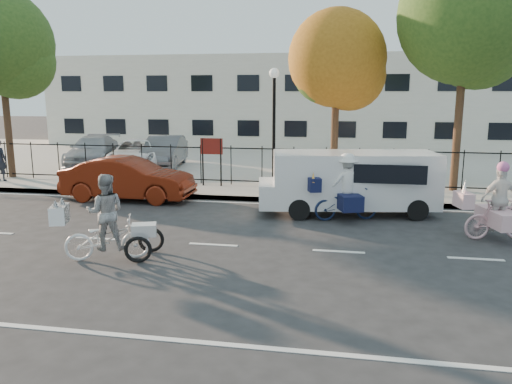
% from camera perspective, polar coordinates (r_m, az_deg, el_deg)
% --- Properties ---
extents(ground, '(120.00, 120.00, 0.00)m').
position_cam_1_polar(ground, '(12.18, -4.90, -6.04)').
color(ground, '#333334').
extents(road_markings, '(60.00, 9.52, 0.01)m').
position_cam_1_polar(road_markings, '(12.18, -4.90, -6.02)').
color(road_markings, silver).
rests_on(road_markings, ground).
extents(curb, '(60.00, 0.10, 0.15)m').
position_cam_1_polar(curb, '(16.93, -0.51, -0.79)').
color(curb, '#A8A399').
rests_on(curb, ground).
extents(sidewalk, '(60.00, 2.20, 0.15)m').
position_cam_1_polar(sidewalk, '(17.94, 0.11, -0.10)').
color(sidewalk, '#A8A399').
rests_on(sidewalk, ground).
extents(parking_lot, '(60.00, 15.60, 0.15)m').
position_cam_1_polar(parking_lot, '(26.64, 3.44, 3.63)').
color(parking_lot, '#A8A399').
rests_on(parking_lot, ground).
extents(iron_fence, '(58.00, 0.06, 1.50)m').
position_cam_1_polar(iron_fence, '(18.87, 0.69, 3.01)').
color(iron_fence, black).
rests_on(iron_fence, sidewalk).
extents(building, '(34.00, 10.00, 6.00)m').
position_cam_1_polar(building, '(36.36, 5.37, 10.27)').
color(building, silver).
rests_on(building, ground).
extents(lamppost, '(0.36, 0.36, 4.33)m').
position_cam_1_polar(lamppost, '(18.21, 2.07, 9.69)').
color(lamppost, black).
rests_on(lamppost, sidewalk).
extents(street_sign, '(0.85, 0.06, 1.80)m').
position_cam_1_polar(street_sign, '(18.81, -5.09, 4.52)').
color(street_sign, black).
rests_on(street_sign, sidewalk).
extents(zebra_trike, '(2.22, 1.42, 1.91)m').
position_cam_1_polar(zebra_trike, '(11.39, -16.68, -3.86)').
color(zebra_trike, white).
rests_on(zebra_trike, ground).
extents(unicorn_bike, '(2.01, 1.43, 1.98)m').
position_cam_1_polar(unicorn_bike, '(13.76, 25.89, -1.98)').
color(unicorn_bike, beige).
rests_on(unicorn_bike, ground).
extents(bull_bike, '(2.15, 1.52, 1.94)m').
position_cam_1_polar(bull_bike, '(14.51, 10.17, -0.19)').
color(bull_bike, '#101B38').
rests_on(bull_bike, ground).
extents(white_van, '(5.51, 2.53, 1.87)m').
position_cam_1_polar(white_van, '(15.27, 10.77, 1.35)').
color(white_van, white).
rests_on(white_van, ground).
extents(red_sedan, '(4.44, 1.57, 1.46)m').
position_cam_1_polar(red_sedan, '(17.55, -14.39, 1.46)').
color(red_sedan, '#611A0B').
rests_on(red_sedan, ground).
extents(lot_car_a, '(2.99, 5.09, 1.39)m').
position_cam_1_polar(lot_car_a, '(25.54, -18.08, 4.50)').
color(lot_car_a, '#9A9CA1').
rests_on(lot_car_a, parking_lot).
extents(lot_car_b, '(3.55, 5.29, 1.35)m').
position_cam_1_polar(lot_car_b, '(23.89, -13.50, 4.26)').
color(lot_car_b, white).
rests_on(lot_car_b, parking_lot).
extents(lot_car_c, '(2.20, 4.60, 1.46)m').
position_cam_1_polar(lot_car_c, '(24.09, -10.40, 4.58)').
color(lot_car_c, '#53575B').
rests_on(lot_car_c, parking_lot).
extents(tree_west, '(4.18, 4.18, 7.66)m').
position_cam_1_polar(tree_west, '(23.06, -26.82, 14.47)').
color(tree_west, '#442D1D').
rests_on(tree_west, ground).
extents(tree_mid, '(3.67, 3.66, 6.71)m').
position_cam_1_polar(tree_mid, '(19.51, 9.64, 14.30)').
color(tree_mid, '#442D1D').
rests_on(tree_mid, ground).
extents(tree_east, '(4.63, 4.63, 8.49)m').
position_cam_1_polar(tree_east, '(19.34, 23.27, 17.32)').
color(tree_east, '#442D1D').
rests_on(tree_east, ground).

